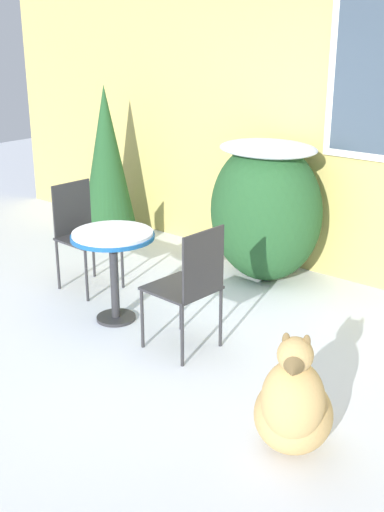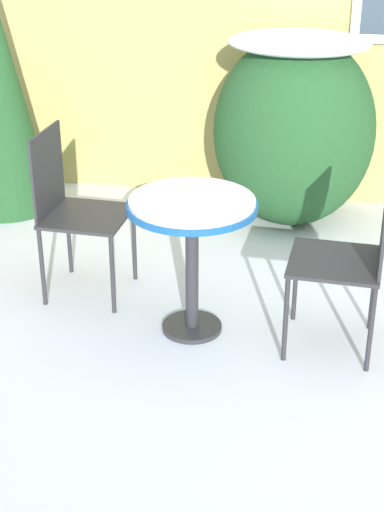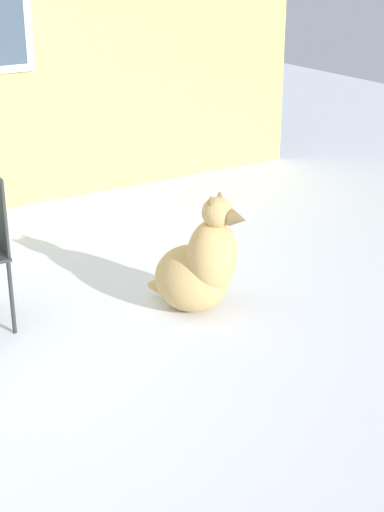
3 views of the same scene
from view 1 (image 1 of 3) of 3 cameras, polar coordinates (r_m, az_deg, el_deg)
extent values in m
plane|color=white|center=(4.60, -4.85, -8.43)|extent=(16.00, 16.00, 0.00)
cube|color=tan|center=(5.85, 10.36, 13.00)|extent=(8.00, 0.06, 3.01)
ellipsoid|color=#235128|center=(5.69, 6.55, 3.90)|extent=(1.03, 0.86, 1.24)
ellipsoid|color=white|center=(5.56, 6.78, 9.48)|extent=(0.87, 0.73, 0.12)
cone|color=#235128|center=(6.82, -7.57, 8.13)|extent=(0.62, 0.62, 1.61)
cylinder|color=#2D2D30|center=(5.08, -6.76, -5.46)|extent=(0.31, 0.31, 0.03)
cylinder|color=#2D2D30|center=(4.95, -6.91, -1.98)|extent=(0.07, 0.07, 0.64)
cylinder|color=#195699|center=(4.83, -7.07, 1.72)|extent=(0.63, 0.63, 0.03)
cylinder|color=white|center=(4.82, -7.09, 2.01)|extent=(0.61, 0.61, 0.02)
cube|color=#2D2D30|center=(5.54, -9.17, 1.53)|extent=(0.45, 0.45, 0.02)
cube|color=#2D2D30|center=(5.63, -10.62, 4.23)|extent=(0.03, 0.39, 0.45)
cylinder|color=#2D2D30|center=(5.36, -9.36, -1.77)|extent=(0.02, 0.02, 0.45)
cylinder|color=#2D2D30|center=(5.59, -6.22, -0.69)|extent=(0.02, 0.02, 0.45)
cylinder|color=#2D2D30|center=(5.65, -11.84, -0.76)|extent=(0.02, 0.02, 0.45)
cylinder|color=#2D2D30|center=(5.87, -8.76, 0.23)|extent=(0.02, 0.02, 0.45)
cube|color=#2D2D30|center=(4.45, -0.96, -2.85)|extent=(0.45, 0.45, 0.02)
cube|color=#2D2D30|center=(4.23, 1.04, -0.67)|extent=(0.04, 0.39, 0.45)
cylinder|color=#2D2D30|center=(4.80, -1.00, -4.13)|extent=(0.02, 0.02, 0.45)
cylinder|color=#2D2D30|center=(4.55, -4.45, -5.58)|extent=(0.02, 0.02, 0.45)
cylinder|color=#2D2D30|center=(4.56, 2.56, -5.49)|extent=(0.02, 0.02, 0.45)
cylinder|color=#2D2D30|center=(4.30, -0.88, -7.13)|extent=(0.02, 0.02, 0.45)
ellipsoid|color=tan|center=(3.59, 8.98, -13.72)|extent=(0.59, 0.60, 0.41)
ellipsoid|color=tan|center=(3.38, 8.95, -12.54)|extent=(0.42, 0.41, 0.44)
sphere|color=tan|center=(3.22, 9.17, -8.67)|extent=(0.18, 0.18, 0.18)
cone|color=brown|center=(3.10, 8.96, -10.06)|extent=(0.13, 0.13, 0.10)
ellipsoid|color=brown|center=(3.20, 8.36, -7.41)|extent=(0.05, 0.04, 0.08)
ellipsoid|color=brown|center=(3.19, 10.15, -7.56)|extent=(0.05, 0.04, 0.08)
ellipsoid|color=tan|center=(3.83, 9.16, -13.36)|extent=(0.17, 0.23, 0.08)
camera|label=2|loc=(2.78, -57.03, 9.77)|focal=55.00mm
camera|label=3|loc=(3.93, -66.37, 7.64)|focal=55.00mm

